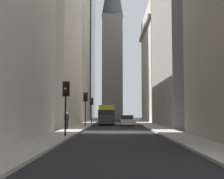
% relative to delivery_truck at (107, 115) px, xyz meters
% --- Properties ---
extents(ground_plane, '(135.00, 135.00, 0.00)m').
position_rel_delivery_truck_xyz_m(ground_plane, '(-15.12, -1.40, -1.46)').
color(ground_plane, black).
extents(sidewalk_right, '(90.00, 2.20, 0.14)m').
position_rel_delivery_truck_xyz_m(sidewalk_right, '(-15.12, 3.10, -1.39)').
color(sidewalk_right, '#A8A399').
rests_on(sidewalk_right, ground_plane).
extents(sidewalk_left, '(90.00, 2.20, 0.14)m').
position_rel_delivery_truck_xyz_m(sidewalk_left, '(-15.12, -5.90, -1.39)').
color(sidewalk_left, '#A8A399').
rests_on(sidewalk_left, ground_plane).
extents(building_left_midfar, '(17.01, 10.50, 24.67)m').
position_rel_delivery_truck_xyz_m(building_left_midfar, '(-4.68, -11.99, 10.89)').
color(building_left_midfar, gray).
rests_on(building_left_midfar, ground_plane).
extents(building_left_far, '(17.76, 10.50, 20.96)m').
position_rel_delivery_truck_xyz_m(building_left_far, '(13.15, -11.99, 9.03)').
color(building_left_far, beige).
rests_on(building_left_far, ground_plane).
extents(building_right_midfar, '(17.14, 10.00, 19.79)m').
position_rel_delivery_truck_xyz_m(building_right_midfar, '(-3.85, 9.20, 8.43)').
color(building_right_midfar, beige).
rests_on(building_right_midfar, ground_plane).
extents(building_right_far, '(13.99, 10.50, 31.51)m').
position_rel_delivery_truck_xyz_m(building_right_far, '(16.13, 9.20, 14.30)').
color(building_right_far, beige).
rests_on(building_right_far, ground_plane).
extents(church_spire, '(5.34, 5.34, 40.20)m').
position_rel_delivery_truck_xyz_m(church_spire, '(28.32, -0.55, 19.56)').
color(church_spire, gray).
rests_on(church_spire, ground_plane).
extents(delivery_truck, '(6.46, 2.25, 2.84)m').
position_rel_delivery_truck_xyz_m(delivery_truck, '(0.00, 0.00, 0.00)').
color(delivery_truck, yellow).
rests_on(delivery_truck, ground_plane).
extents(sedan_white, '(4.30, 1.78, 1.42)m').
position_rel_delivery_truck_xyz_m(sedan_white, '(-2.30, -2.80, -0.80)').
color(sedan_white, silver).
rests_on(sedan_white, ground_plane).
extents(traffic_light_foreground, '(0.43, 0.52, 3.96)m').
position_rel_delivery_truck_xyz_m(traffic_light_foreground, '(-21.84, 2.42, 1.59)').
color(traffic_light_foreground, black).
rests_on(traffic_light_foreground, sidewalk_right).
extents(traffic_light_midblock, '(0.43, 0.52, 4.08)m').
position_rel_delivery_truck_xyz_m(traffic_light_midblock, '(-7.31, 2.42, 1.68)').
color(traffic_light_midblock, black).
rests_on(traffic_light_midblock, sidewalk_right).
extents(traffic_light_far_junction, '(0.43, 0.52, 3.92)m').
position_rel_delivery_truck_xyz_m(traffic_light_far_junction, '(3.02, 2.47, 1.56)').
color(traffic_light_far_junction, black).
rests_on(traffic_light_far_junction, sidewalk_right).
extents(pedestrian, '(0.26, 0.44, 1.74)m').
position_rel_delivery_truck_xyz_m(pedestrian, '(-13.10, 3.74, -0.37)').
color(pedestrian, black).
rests_on(pedestrian, sidewalk_right).
extents(discarded_bottle, '(0.07, 0.07, 0.27)m').
position_rel_delivery_truck_xyz_m(discarded_bottle, '(-10.84, 2.38, -1.21)').
color(discarded_bottle, '#236033').
rests_on(discarded_bottle, sidewalk_right).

